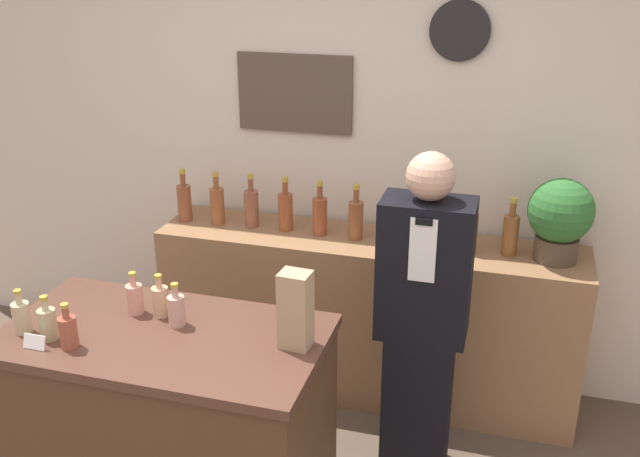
{
  "coord_description": "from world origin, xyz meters",
  "views": [
    {
      "loc": [
        0.9,
        -1.66,
        2.34
      ],
      "look_at": [
        0.11,
        1.09,
        1.2
      ],
      "focal_mm": 40.0,
      "sensor_mm": 36.0,
      "label": 1
    }
  ],
  "objects": [
    {
      "name": "potted_plant",
      "position": [
        1.12,
        1.71,
        1.14
      ],
      "size": [
        0.31,
        0.31,
        0.41
      ],
      "color": "#4C3D2D",
      "rests_on": "back_shelf"
    },
    {
      "name": "shopkeeper",
      "position": [
        0.56,
        1.14,
        0.78
      ],
      "size": [
        0.4,
        0.25,
        1.57
      ],
      "color": "black",
      "rests_on": "ground_plane"
    },
    {
      "name": "shelf_bottle_9",
      "position": [
        0.9,
        1.72,
        1.02
      ],
      "size": [
        0.08,
        0.08,
        0.3
      ],
      "color": "brown",
      "rests_on": "back_shelf"
    },
    {
      "name": "shelf_bottle_3",
      "position": [
        -0.27,
        1.72,
        1.02
      ],
      "size": [
        0.08,
        0.08,
        0.3
      ],
      "color": "brown",
      "rests_on": "back_shelf"
    },
    {
      "name": "counter_bottle_2",
      "position": [
        -0.63,
        0.29,
        1.02
      ],
      "size": [
        0.07,
        0.07,
        0.18
      ],
      "color": "brown",
      "rests_on": "display_counter"
    },
    {
      "name": "back_wall",
      "position": [
        -0.0,
        2.0,
        1.35
      ],
      "size": [
        5.2,
        0.09,
        2.7
      ],
      "color": "beige",
      "rests_on": "ground_plane"
    },
    {
      "name": "shelf_bottle_8",
      "position": [
        0.71,
        1.69,
        1.02
      ],
      "size": [
        0.08,
        0.08,
        0.3
      ],
      "color": "brown",
      "rests_on": "back_shelf"
    },
    {
      "name": "shelf_bottle_4",
      "position": [
        -0.07,
        1.71,
        1.02
      ],
      "size": [
        0.08,
        0.08,
        0.3
      ],
      "color": "brown",
      "rests_on": "back_shelf"
    },
    {
      "name": "shelf_bottle_0",
      "position": [
        -0.85,
        1.7,
        1.02
      ],
      "size": [
        0.08,
        0.08,
        0.3
      ],
      "color": "brown",
      "rests_on": "back_shelf"
    },
    {
      "name": "display_counter",
      "position": [
        -0.35,
        0.48,
        0.47
      ],
      "size": [
        1.26,
        0.68,
        0.95
      ],
      "color": "#4C331E",
      "rests_on": "ground_plane"
    },
    {
      "name": "shelf_bottle_7",
      "position": [
        0.51,
        1.72,
        1.02
      ],
      "size": [
        0.08,
        0.08,
        0.3
      ],
      "color": "brown",
      "rests_on": "back_shelf"
    },
    {
      "name": "shelf_bottle_2",
      "position": [
        -0.46,
        1.72,
        1.02
      ],
      "size": [
        0.08,
        0.08,
        0.3
      ],
      "color": "brown",
      "rests_on": "back_shelf"
    },
    {
      "name": "shelf_bottle_6",
      "position": [
        0.32,
        1.7,
        1.02
      ],
      "size": [
        0.08,
        0.08,
        0.3
      ],
      "color": "brown",
      "rests_on": "back_shelf"
    },
    {
      "name": "counter_bottle_5",
      "position": [
        -0.32,
        0.56,
        1.02
      ],
      "size": [
        0.07,
        0.07,
        0.18
      ],
      "color": "tan",
      "rests_on": "display_counter"
    },
    {
      "name": "shelf_bottle_1",
      "position": [
        -0.66,
        1.71,
        1.02
      ],
      "size": [
        0.08,
        0.08,
        0.3
      ],
      "color": "brown",
      "rests_on": "back_shelf"
    },
    {
      "name": "shelf_bottle_5",
      "position": [
        0.12,
        1.71,
        1.02
      ],
      "size": [
        0.08,
        0.08,
        0.3
      ],
      "color": "brown",
      "rests_on": "back_shelf"
    },
    {
      "name": "back_shelf",
      "position": [
        0.19,
        1.71,
        0.46
      ],
      "size": [
        2.24,
        0.46,
        0.91
      ],
      "color": "#8E6642",
      "rests_on": "ground_plane"
    },
    {
      "name": "counter_bottle_4",
      "position": [
        -0.42,
        0.61,
        1.02
      ],
      "size": [
        0.07,
        0.07,
        0.18
      ],
      "color": "tan",
      "rests_on": "display_counter"
    },
    {
      "name": "counter_bottle_0",
      "position": [
        -0.87,
        0.34,
        1.02
      ],
      "size": [
        0.07,
        0.07,
        0.18
      ],
      "color": "tan",
      "rests_on": "display_counter"
    },
    {
      "name": "paper_bag",
      "position": [
        0.17,
        0.54,
        1.1
      ],
      "size": [
        0.12,
        0.1,
        0.3
      ],
      "color": "tan",
      "rests_on": "display_counter"
    },
    {
      "name": "counter_bottle_3",
      "position": [
        -0.53,
        0.6,
        1.02
      ],
      "size": [
        0.07,
        0.07,
        0.18
      ],
      "color": "tan",
      "rests_on": "display_counter"
    },
    {
      "name": "counter_bottle_1",
      "position": [
        -0.74,
        0.32,
        1.02
      ],
      "size": [
        0.07,
        0.07,
        0.18
      ],
      "color": "tan",
      "rests_on": "display_counter"
    },
    {
      "name": "price_card_left",
      "position": [
        -0.75,
        0.25,
        0.98
      ],
      "size": [
        0.09,
        0.02,
        0.06
      ],
      "color": "white",
      "rests_on": "display_counter"
    }
  ]
}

